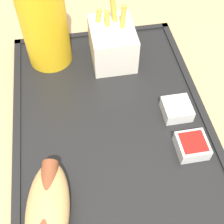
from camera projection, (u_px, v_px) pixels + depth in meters
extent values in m
cube|color=tan|center=(123.00, 207.00, 0.79)|extent=(1.41, 1.18, 0.70)
cube|color=black|center=(112.00, 125.00, 0.51)|extent=(0.46, 0.32, 0.01)
cube|color=black|center=(202.00, 109.00, 0.52)|extent=(0.46, 0.01, 0.00)
cube|color=black|center=(17.00, 136.00, 0.49)|extent=(0.46, 0.01, 0.00)
cube|color=black|center=(93.00, 34.00, 0.64)|extent=(0.01, 0.32, 0.00)
cylinder|color=gold|center=(44.00, 23.00, 0.53)|extent=(0.08, 0.08, 0.17)
ellipsoid|color=tan|center=(48.00, 210.00, 0.40)|extent=(0.14, 0.07, 0.04)
cylinder|color=brown|center=(47.00, 208.00, 0.39)|extent=(0.13, 0.04, 0.02)
cube|color=silver|center=(111.00, 44.00, 0.57)|extent=(0.10, 0.08, 0.07)
cylinder|color=gold|center=(107.00, 28.00, 0.56)|extent=(0.01, 0.01, 0.07)
cylinder|color=gold|center=(115.00, 17.00, 0.55)|extent=(0.02, 0.02, 0.08)
cylinder|color=gold|center=(97.00, 26.00, 0.57)|extent=(0.01, 0.02, 0.07)
cylinder|color=gold|center=(122.00, 26.00, 0.55)|extent=(0.02, 0.02, 0.09)
cube|color=silver|center=(177.00, 109.00, 0.51)|extent=(0.05, 0.05, 0.02)
cube|color=white|center=(178.00, 105.00, 0.50)|extent=(0.04, 0.04, 0.00)
cube|color=silver|center=(192.00, 146.00, 0.47)|extent=(0.05, 0.05, 0.02)
cube|color=#B21914|center=(193.00, 142.00, 0.46)|extent=(0.04, 0.04, 0.00)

